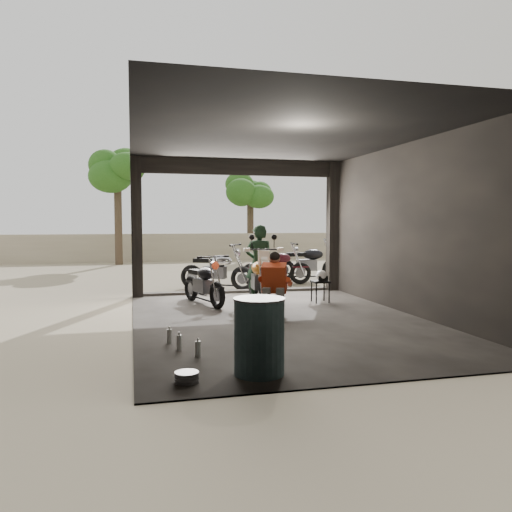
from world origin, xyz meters
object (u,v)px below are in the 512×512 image
left_bike (203,280)px  sign_post (367,223)px  main_bike (259,275)px  stool (320,284)px  helmet (322,275)px  outside_bike_a (217,267)px  rider (259,263)px  outside_bike_b (276,264)px  mechanic (273,286)px  oil_drum (259,337)px  outside_bike_c (308,260)px

left_bike → sign_post: (4.06, 0.74, 1.17)m
main_bike → left_bike: (-1.14, 0.20, -0.09)m
stool → helmet: bearing=-79.6°
stool → sign_post: bearing=34.4°
outside_bike_a → stool: 3.13m
rider → stool: 1.38m
rider → outside_bike_b: bearing=-101.6°
stool → mechanic: bearing=-137.4°
main_bike → outside_bike_b: main_bike is taller
stool → oil_drum: size_ratio=0.55×
rider → mechanic: 1.80m
outside_bike_c → helmet: size_ratio=7.14×
outside_bike_b → rider: bearing=161.3°
main_bike → oil_drum: 4.87m
left_bike → outside_bike_a: (0.65, 2.19, 0.06)m
stool → oil_drum: bearing=-118.9°
left_bike → mechanic: 1.96m
mechanic → outside_bike_b: bearing=96.3°
oil_drum → main_bike: bearing=75.7°
outside_bike_a → rider: rider is taller
outside_bike_c → sign_post: sign_post is taller
mechanic → outside_bike_c: bearing=87.0°
outside_bike_c → sign_post: 2.95m
outside_bike_b → oil_drum: bearing=167.2°
outside_bike_a → sign_post: sign_post is taller
left_bike → stool: (2.45, -0.36, -0.12)m
mechanic → sign_post: size_ratio=0.46×
main_bike → oil_drum: (-1.20, -4.72, -0.18)m
stool → helmet: size_ratio=1.89×
main_bike → mechanic: size_ratio=1.60×
outside_bike_b → stool: 3.18m
stool → outside_bike_a: bearing=125.3°
main_bike → outside_bike_a: 2.43m
sign_post → outside_bike_c: bearing=103.1°
left_bike → sign_post: bearing=-7.5°
outside_bike_a → outside_bike_b: bearing=-38.9°
stool → left_bike: bearing=171.6°
helmet → oil_drum: bearing=-141.6°
left_bike → outside_bike_c: bearing=26.1°
main_bike → outside_bike_a: size_ratio=1.06×
outside_bike_b → mechanic: bearing=167.9°
outside_bike_b → mechanic: (-1.37, -4.48, -0.00)m
mechanic → sign_post: 4.02m
outside_bike_c → mechanic: bearing=165.9°
mechanic → stool: (1.41, 1.30, -0.17)m
outside_bike_a → outside_bike_c: 3.18m
stool → sign_post: sign_post is taller
rider → stool: bearing=171.2°
rider → helmet: (1.24, -0.51, -0.24)m
outside_bike_a → mechanic: bearing=-142.7°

